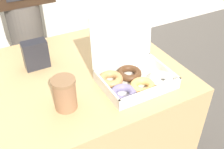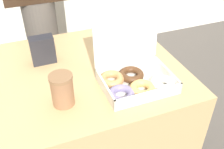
# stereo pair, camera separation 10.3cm
# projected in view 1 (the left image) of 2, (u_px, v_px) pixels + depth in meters

# --- Properties ---
(table) EXTENTS (0.83, 0.75, 0.76)m
(table) POSITION_uv_depth(u_px,v_px,m) (88.00, 129.00, 1.40)
(table) COLOR tan
(table) RESTS_ON ground_plane
(donut_box) EXTENTS (0.33, 0.25, 0.27)m
(donut_box) POSITION_uv_depth(u_px,v_px,m) (132.00, 76.00, 1.07)
(donut_box) COLOR silver
(donut_box) RESTS_ON table
(coffee_cup) EXTENTS (0.09, 0.09, 0.13)m
(coffee_cup) POSITION_uv_depth(u_px,v_px,m) (65.00, 94.00, 0.94)
(coffee_cup) COLOR #8C6042
(coffee_cup) RESTS_ON table
(napkin_holder) EXTENTS (0.11, 0.06, 0.13)m
(napkin_holder) POSITION_uv_depth(u_px,v_px,m) (36.00, 55.00, 1.16)
(napkin_holder) COLOR #232328
(napkin_holder) RESTS_ON table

